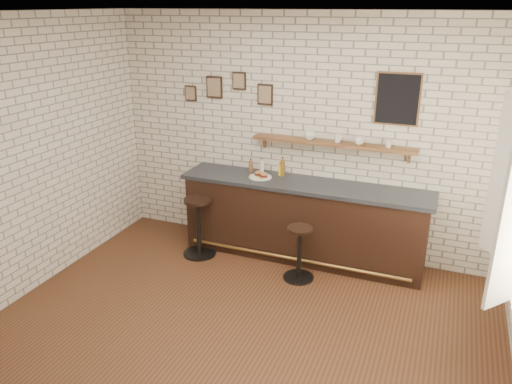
% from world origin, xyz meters
% --- Properties ---
extents(ground, '(5.00, 5.00, 0.00)m').
position_xyz_m(ground, '(0.00, 0.00, 0.00)').
color(ground, brown).
rests_on(ground, ground).
extents(bar_counter, '(3.10, 0.65, 1.01)m').
position_xyz_m(bar_counter, '(0.12, 1.70, 0.51)').
color(bar_counter, black).
rests_on(bar_counter, ground).
extents(sandwich_plate, '(0.28, 0.28, 0.01)m').
position_xyz_m(sandwich_plate, '(-0.45, 1.68, 1.02)').
color(sandwich_plate, white).
rests_on(sandwich_plate, bar_counter).
extents(ciabatta_sandwich, '(0.20, 0.13, 0.06)m').
position_xyz_m(ciabatta_sandwich, '(-0.44, 1.68, 1.05)').
color(ciabatta_sandwich, '#B67D4A').
rests_on(ciabatta_sandwich, sandwich_plate).
extents(potato_chips, '(0.25, 0.19, 0.00)m').
position_xyz_m(potato_chips, '(-0.47, 1.68, 1.02)').
color(potato_chips, gold).
rests_on(potato_chips, sandwich_plate).
extents(bitters_bottle_brown, '(0.06, 0.06, 0.18)m').
position_xyz_m(bitters_bottle_brown, '(-0.64, 1.85, 1.08)').
color(bitters_bottle_brown, brown).
rests_on(bitters_bottle_brown, bar_counter).
extents(bitters_bottle_white, '(0.05, 0.05, 0.20)m').
position_xyz_m(bitters_bottle_white, '(-0.49, 1.85, 1.09)').
color(bitters_bottle_white, silver).
rests_on(bitters_bottle_white, bar_counter).
extents(bitters_bottle_amber, '(0.06, 0.06, 0.25)m').
position_xyz_m(bitters_bottle_amber, '(-0.21, 1.85, 1.11)').
color(bitters_bottle_amber, '#8C5316').
rests_on(bitters_bottle_amber, bar_counter).
extents(condiment_bottle_yellow, '(0.05, 0.05, 0.17)m').
position_xyz_m(condiment_bottle_yellow, '(-0.24, 1.85, 1.08)').
color(condiment_bottle_yellow, yellow).
rests_on(condiment_bottle_yellow, bar_counter).
extents(bar_stool_left, '(0.43, 0.43, 0.77)m').
position_xyz_m(bar_stool_left, '(-1.13, 1.27, 0.41)').
color(bar_stool_left, black).
rests_on(bar_stool_left, ground).
extents(bar_stool_right, '(0.37, 0.37, 0.66)m').
position_xyz_m(bar_stool_right, '(0.25, 1.16, 0.35)').
color(bar_stool_right, black).
rests_on(bar_stool_right, ground).
extents(wall_shelf, '(2.00, 0.18, 0.18)m').
position_xyz_m(wall_shelf, '(0.40, 1.90, 1.48)').
color(wall_shelf, brown).
rests_on(wall_shelf, ground).
extents(shelf_cup_a, '(0.14, 0.14, 0.11)m').
position_xyz_m(shelf_cup_a, '(0.11, 1.90, 1.55)').
color(shelf_cup_a, white).
rests_on(shelf_cup_a, wall_shelf).
extents(shelf_cup_b, '(0.14, 0.14, 0.10)m').
position_xyz_m(shelf_cup_b, '(0.46, 1.90, 1.55)').
color(shelf_cup_b, white).
rests_on(shelf_cup_b, wall_shelf).
extents(shelf_cup_c, '(0.14, 0.14, 0.09)m').
position_xyz_m(shelf_cup_c, '(0.72, 1.90, 1.55)').
color(shelf_cup_c, white).
rests_on(shelf_cup_c, wall_shelf).
extents(shelf_cup_d, '(0.10, 0.10, 0.09)m').
position_xyz_m(shelf_cup_d, '(1.06, 1.90, 1.54)').
color(shelf_cup_d, white).
rests_on(shelf_cup_d, wall_shelf).
extents(back_wall_decor, '(2.96, 0.02, 0.56)m').
position_xyz_m(back_wall_decor, '(0.23, 1.98, 2.05)').
color(back_wall_decor, black).
rests_on(back_wall_decor, ground).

